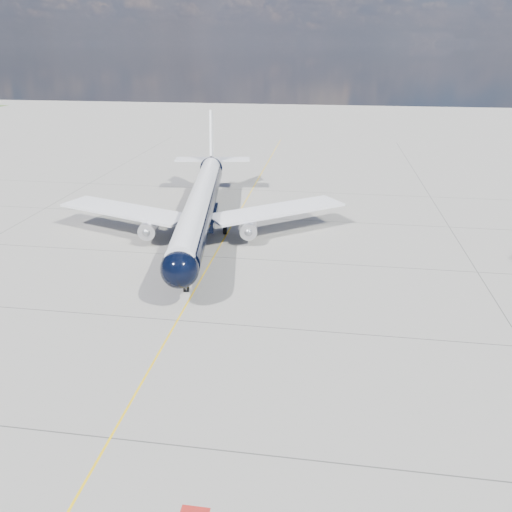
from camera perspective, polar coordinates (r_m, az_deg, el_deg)
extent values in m
plane|color=gray|center=(64.08, -3.87, 1.64)|extent=(320.00, 320.00, 0.00)
cube|color=#E5B30C|center=(59.56, -4.86, -0.10)|extent=(0.16, 160.00, 0.01)
cylinder|color=black|center=(64.78, -6.43, 5.58)|extent=(9.13, 36.73, 3.66)
sphere|color=black|center=(46.90, -8.72, -1.51)|extent=(4.17, 4.17, 3.66)
cone|color=black|center=(86.43, -4.97, 10.46)|extent=(4.63, 7.22, 3.66)
cylinder|color=silver|center=(64.52, -6.47, 6.35)|extent=(8.62, 38.52, 2.85)
cube|color=black|center=(46.51, -8.79, -1.02)|extent=(2.46, 1.49, 0.53)
cube|color=silver|center=(68.20, -14.79, 5.08)|extent=(19.04, 10.67, 0.31)
cube|color=silver|center=(66.14, 2.51, 5.28)|extent=(17.71, 14.90, 0.31)
cube|color=black|center=(65.20, -6.38, 4.45)|extent=(5.45, 10.13, 0.96)
cylinder|color=silver|center=(64.57, -12.06, 3.30)|extent=(2.80, 4.70, 2.16)
cylinder|color=silver|center=(63.22, -0.86, 3.39)|extent=(2.80, 4.70, 2.16)
sphere|color=gray|center=(62.70, -12.41, 2.67)|extent=(1.21, 1.21, 1.06)
sphere|color=gray|center=(61.32, -0.88, 2.76)|extent=(1.21, 1.21, 1.06)
cube|color=silver|center=(64.51, -12.08, 3.96)|extent=(0.67, 3.08, 1.06)
cube|color=silver|center=(63.17, -0.86, 4.07)|extent=(0.67, 3.08, 1.06)
cube|color=silver|center=(85.03, -5.11, 13.62)|extent=(1.22, 6.09, 8.21)
cube|color=silver|center=(86.26, -4.98, 10.96)|extent=(12.84, 4.93, 0.21)
cylinder|color=gray|center=(51.12, -8.02, -2.84)|extent=(0.20, 0.20, 2.02)
cylinder|color=black|center=(51.53, -8.18, -3.71)|extent=(0.27, 0.69, 0.67)
cylinder|color=black|center=(51.47, -7.76, -3.71)|extent=(0.27, 0.69, 0.67)
cylinder|color=gray|center=(67.39, -8.82, 3.68)|extent=(0.29, 0.29, 1.83)
cylinder|color=gray|center=(66.76, -3.57, 3.73)|extent=(0.29, 0.29, 1.83)
cylinder|color=black|center=(67.15, -8.84, 2.91)|extent=(0.59, 1.11, 1.06)
cylinder|color=black|center=(68.14, -8.72, 3.22)|extent=(0.59, 1.11, 1.06)
cylinder|color=black|center=(66.52, -3.58, 2.95)|extent=(0.59, 1.11, 1.06)
cylinder|color=black|center=(67.52, -3.53, 3.26)|extent=(0.59, 1.11, 1.06)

